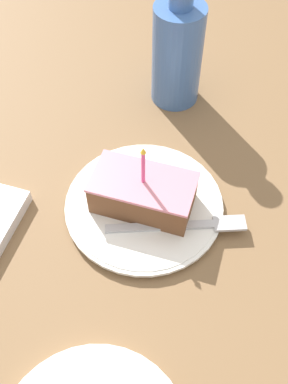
{
  "coord_description": "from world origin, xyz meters",
  "views": [
    {
      "loc": [
        -0.35,
        -0.14,
        0.55
      ],
      "look_at": [
        0.01,
        -0.03,
        0.04
      ],
      "focal_mm": 42.0,
      "sensor_mm": 36.0,
      "label": 1
    }
  ],
  "objects": [
    {
      "name": "ground_plane",
      "position": [
        0.0,
        0.0,
        -0.02
      ],
      "size": [
        2.4,
        2.4,
        0.04
      ],
      "color": "brown",
      "rests_on": "ground"
    },
    {
      "name": "plate",
      "position": [
        0.01,
        -0.03,
        0.01
      ],
      "size": [
        0.23,
        0.23,
        0.01
      ],
      "color": "white",
      "rests_on": "ground_plane"
    },
    {
      "name": "cake_slice",
      "position": [
        0.01,
        -0.03,
        0.04
      ],
      "size": [
        0.08,
        0.14,
        0.12
      ],
      "color": "brown",
      "rests_on": "plate"
    },
    {
      "name": "fork",
      "position": [
        -0.01,
        -0.1,
        0.02
      ],
      "size": [
        0.08,
        0.19,
        0.0
      ],
      "color": "#B2B2B7",
      "rests_on": "plate"
    },
    {
      "name": "bottle",
      "position": [
        0.26,
        -0.01,
        0.09
      ],
      "size": [
        0.08,
        0.08,
        0.23
      ],
      "color": "#3F66A5",
      "rests_on": "ground_plane"
    }
  ]
}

